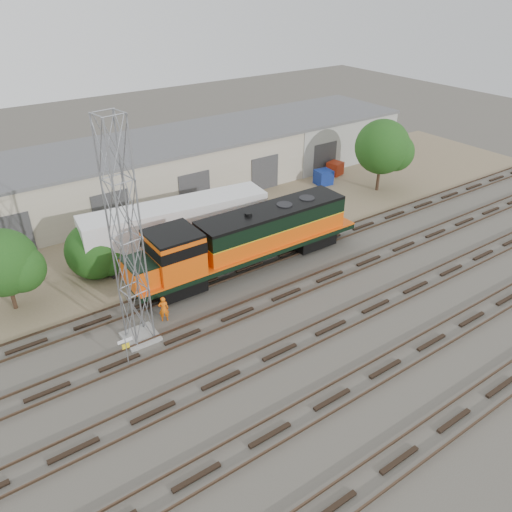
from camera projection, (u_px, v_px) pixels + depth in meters
ground at (300, 306)px, 33.24m from camera, size 140.00×140.00×0.00m
dirt_strip at (192, 224)px, 43.90m from camera, size 80.00×16.00×0.02m
tracks at (331, 328)px, 31.06m from camera, size 80.00×20.40×0.28m
warehouse at (151, 170)px, 48.28m from camera, size 58.40×10.40×5.30m
locomotive at (245, 239)px, 36.05m from camera, size 18.46×3.24×4.44m
signal_tower at (127, 242)px, 27.03m from camera, size 2.00×2.00×13.56m
sign_post at (126, 347)px, 27.38m from camera, size 0.84×0.07×2.04m
worker at (164, 309)px, 31.41m from camera, size 0.76×0.64×1.79m
semi_trailer at (181, 222)px, 37.96m from camera, size 14.42×4.48×4.36m
dumpster_blue at (323, 177)px, 51.75m from camera, size 1.75×1.66×1.50m
dumpster_red at (335, 168)px, 54.19m from camera, size 1.80×1.73×1.40m
tree_west at (8, 264)px, 31.29m from camera, size 4.55×4.33×5.67m
tree_mid at (99, 252)px, 36.01m from camera, size 4.43×4.22×4.22m
tree_east at (386, 148)px, 48.54m from camera, size 5.56×5.30×7.15m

